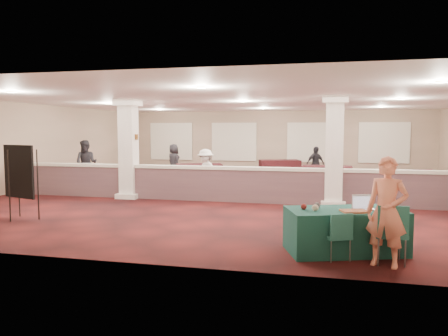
% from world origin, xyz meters
% --- Properties ---
extents(ground, '(16.00, 16.00, 0.00)m').
position_xyz_m(ground, '(0.00, 0.00, 0.00)').
color(ground, '#451211').
rests_on(ground, ground).
extents(wall_back, '(16.00, 0.04, 3.20)m').
position_xyz_m(wall_back, '(0.00, 8.00, 1.60)').
color(wall_back, '#87745D').
rests_on(wall_back, ground).
extents(wall_front, '(16.00, 0.04, 3.20)m').
position_xyz_m(wall_front, '(0.00, -8.00, 1.60)').
color(wall_front, '#87745D').
rests_on(wall_front, ground).
extents(wall_left, '(0.04, 16.00, 3.20)m').
position_xyz_m(wall_left, '(-8.00, 0.00, 1.60)').
color(wall_left, '#87745D').
rests_on(wall_left, ground).
extents(ceiling, '(16.00, 16.00, 0.02)m').
position_xyz_m(ceiling, '(0.00, 0.00, 3.20)').
color(ceiling, white).
rests_on(ceiling, wall_back).
extents(partition_wall, '(15.60, 0.28, 1.10)m').
position_xyz_m(partition_wall, '(0.00, -1.50, 0.57)').
color(partition_wall, '#50363E').
rests_on(partition_wall, ground).
extents(column_left, '(0.72, 0.72, 3.20)m').
position_xyz_m(column_left, '(-3.50, -1.50, 1.64)').
color(column_left, silver).
rests_on(column_left, ground).
extents(column_right, '(0.72, 0.72, 3.20)m').
position_xyz_m(column_right, '(3.00, -1.50, 1.64)').
color(column_right, silver).
rests_on(column_right, ground).
extents(sconce_left, '(0.12, 0.12, 0.18)m').
position_xyz_m(sconce_left, '(-3.78, -1.50, 2.00)').
color(sconce_left, brown).
rests_on(sconce_left, column_left).
extents(sconce_right, '(0.12, 0.12, 0.18)m').
position_xyz_m(sconce_right, '(-3.22, -1.50, 2.00)').
color(sconce_right, brown).
rests_on(sconce_right, column_left).
extents(near_table, '(2.28, 1.64, 0.79)m').
position_xyz_m(near_table, '(3.14, -6.50, 0.40)').
color(near_table, '#0F3934').
rests_on(near_table, ground).
extents(conf_chair_main, '(0.53, 0.54, 1.01)m').
position_xyz_m(conf_chair_main, '(3.85, -7.10, 0.60)').
color(conf_chair_main, '#1F5C4E').
rests_on(conf_chair_main, ground).
extents(conf_chair_side, '(0.55, 0.55, 0.83)m').
position_xyz_m(conf_chair_side, '(3.01, -7.07, 0.49)').
color(conf_chair_side, '#1F5C4E').
rests_on(conf_chair_side, ground).
extents(easel_board, '(1.06, 0.65, 1.86)m').
position_xyz_m(easel_board, '(-4.60, -5.34, 1.18)').
color(easel_board, black).
rests_on(easel_board, ground).
extents(woman, '(0.75, 0.62, 1.80)m').
position_xyz_m(woman, '(3.76, -7.20, 0.90)').
color(woman, '#FE8B6E').
rests_on(woman, ground).
extents(far_table_front_left, '(1.87, 1.39, 0.68)m').
position_xyz_m(far_table_front_left, '(-4.94, 2.49, 0.34)').
color(far_table_front_left, black).
rests_on(far_table_front_left, ground).
extents(far_table_front_center, '(1.81, 1.35, 0.66)m').
position_xyz_m(far_table_front_center, '(2.00, 0.30, 0.33)').
color(far_table_front_center, black).
rests_on(far_table_front_center, ground).
extents(far_table_front_right, '(1.89, 1.22, 0.71)m').
position_xyz_m(far_table_front_right, '(5.97, 3.00, 0.36)').
color(far_table_front_right, black).
rests_on(far_table_front_right, ground).
extents(far_table_back_left, '(2.13, 1.59, 0.77)m').
position_xyz_m(far_table_back_left, '(-2.50, 3.20, 0.39)').
color(far_table_back_left, black).
rests_on(far_table_back_left, ground).
extents(far_table_back_center, '(2.11, 1.51, 0.77)m').
position_xyz_m(far_table_back_center, '(0.58, 6.50, 0.39)').
color(far_table_back_center, black).
rests_on(far_table_back_center, ground).
extents(far_table_back_right, '(1.99, 1.05, 0.79)m').
position_xyz_m(far_table_back_right, '(2.81, 3.20, 0.40)').
color(far_table_back_right, black).
rests_on(far_table_back_right, ground).
extents(attendee_a, '(0.94, 0.61, 1.82)m').
position_xyz_m(attendee_a, '(-6.50, 0.93, 0.91)').
color(attendee_a, black).
rests_on(attendee_a, ground).
extents(attendee_b, '(1.09, 0.90, 1.56)m').
position_xyz_m(attendee_b, '(-1.32, 0.00, 0.78)').
color(attendee_b, silver).
rests_on(attendee_b, ground).
extents(attendee_c, '(0.97, 0.86, 1.51)m').
position_xyz_m(attendee_c, '(2.32, 4.74, 0.76)').
color(attendee_c, black).
rests_on(attendee_c, ground).
extents(attendee_d, '(0.87, 0.82, 1.59)m').
position_xyz_m(attendee_d, '(-4.00, 4.15, 0.79)').
color(attendee_d, black).
rests_on(attendee_d, ground).
extents(laptop_base, '(0.42, 0.35, 0.02)m').
position_xyz_m(laptop_base, '(3.47, -6.45, 0.80)').
color(laptop_base, silver).
rests_on(laptop_base, near_table).
extents(laptop_screen, '(0.34, 0.13, 0.24)m').
position_xyz_m(laptop_screen, '(3.43, -6.33, 0.93)').
color(laptop_screen, silver).
rests_on(laptop_screen, near_table).
extents(screen_glow, '(0.31, 0.11, 0.21)m').
position_xyz_m(screen_glow, '(3.43, -6.34, 0.91)').
color(screen_glow, silver).
rests_on(screen_glow, near_table).
extents(knitting, '(0.51, 0.45, 0.03)m').
position_xyz_m(knitting, '(3.28, -6.74, 0.81)').
color(knitting, '#CF5B21').
rests_on(knitting, near_table).
extents(yarn_cream, '(0.12, 0.12, 0.12)m').
position_xyz_m(yarn_cream, '(2.61, -6.79, 0.85)').
color(yarn_cream, beige).
rests_on(yarn_cream, near_table).
extents(yarn_red, '(0.11, 0.11, 0.11)m').
position_xyz_m(yarn_red, '(2.41, -6.69, 0.84)').
color(yarn_red, maroon).
rests_on(yarn_red, near_table).
extents(yarn_grey, '(0.11, 0.11, 0.11)m').
position_xyz_m(yarn_grey, '(2.64, -6.53, 0.85)').
color(yarn_grey, '#46474B').
rests_on(yarn_grey, near_table).
extents(scissors, '(0.13, 0.07, 0.01)m').
position_xyz_m(scissors, '(3.91, -6.56, 0.80)').
color(scissors, '#B51513').
rests_on(scissors, near_table).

